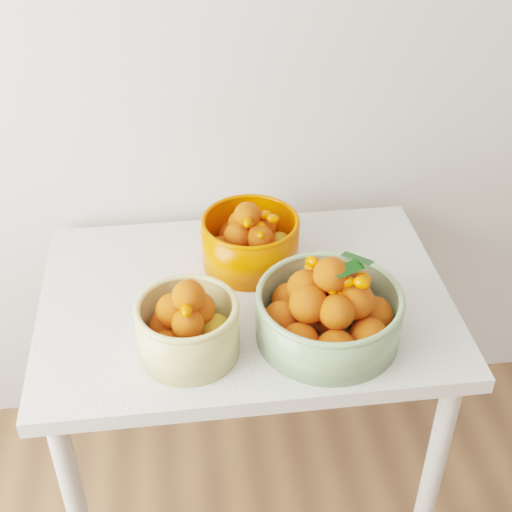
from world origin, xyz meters
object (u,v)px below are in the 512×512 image
at_px(table, 245,324).
at_px(bowl_cream, 188,326).
at_px(bowl_green, 329,311).
at_px(bowl_orange, 250,240).

bearing_deg(table, bowl_cream, -129.08).
bearing_deg(bowl_green, bowl_cream, -177.90).
bearing_deg(bowl_cream, bowl_green, 2.10).
bearing_deg(bowl_orange, table, -102.22).
bearing_deg(bowl_cream, table, 50.92).
distance_m(bowl_cream, bowl_green, 0.32).
xyz_separation_m(table, bowl_cream, (-0.14, -0.18, 0.17)).
bearing_deg(table, bowl_green, -44.33).
xyz_separation_m(bowl_cream, bowl_orange, (0.17, 0.31, -0.00)).
height_order(bowl_cream, bowl_green, bowl_green).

